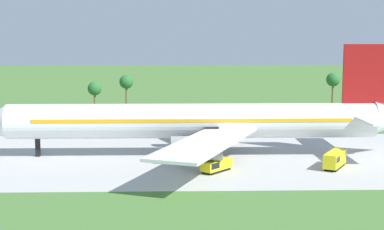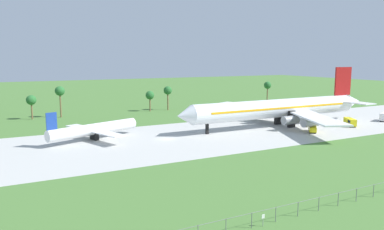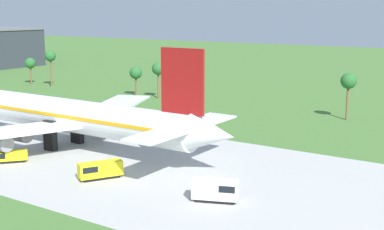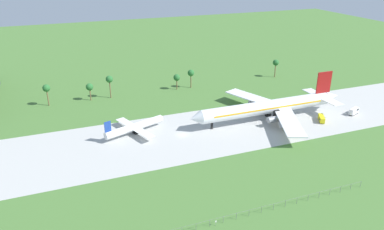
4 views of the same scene
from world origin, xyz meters
The scene contains 4 objects.
jet_airliner centered at (41.40, 1.24, 5.95)m, with size 74.65×59.24×19.00m.
baggage_tug centered at (42.90, -11.16, 1.00)m, with size 5.23×5.61×1.81m.
fuel_truck centered at (61.48, -9.27, 1.37)m, with size 4.95×6.61×2.56m.
palm_tree_row centered at (3.10, 54.09, 8.14)m, with size 131.53×3.60×11.77m.
Camera 1 is at (36.94, -97.71, 20.62)m, focal length 55.00 mm.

